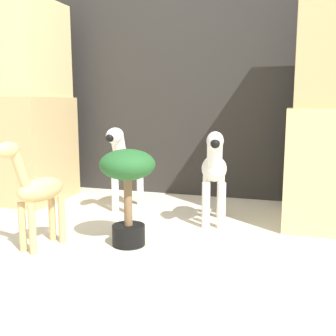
% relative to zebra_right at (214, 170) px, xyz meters
% --- Properties ---
extents(ground_plane, '(14.00, 14.00, 0.00)m').
position_rel_zebra_right_xyz_m(ground_plane, '(-0.42, -0.72, -0.35)').
color(ground_plane, beige).
extents(wall_back, '(6.40, 0.08, 2.20)m').
position_rel_zebra_right_xyz_m(wall_back, '(-0.42, 0.79, 0.75)').
color(wall_back, '#2D2B28').
rests_on(wall_back, ground_plane).
extents(rock_pillar_left, '(0.62, 0.62, 1.51)m').
position_rel_zebra_right_xyz_m(rock_pillar_left, '(-1.57, 0.24, 0.38)').
color(rock_pillar_left, tan).
rests_on(rock_pillar_left, ground_plane).
extents(zebra_right, '(0.22, 0.47, 0.60)m').
position_rel_zebra_right_xyz_m(zebra_right, '(0.00, 0.00, 0.00)').
color(zebra_right, white).
rests_on(zebra_right, ground_plane).
extents(zebra_left, '(0.17, 0.46, 0.60)m').
position_rel_zebra_right_xyz_m(zebra_left, '(-0.67, 0.16, 0.00)').
color(zebra_left, white).
rests_on(zebra_left, ground_plane).
extents(giraffe_figurine, '(0.19, 0.41, 0.58)m').
position_rel_zebra_right_xyz_m(giraffe_figurine, '(-0.80, -0.69, -0.04)').
color(giraffe_figurine, tan).
rests_on(giraffe_figurine, ground_plane).
extents(potted_palm_front, '(0.29, 0.29, 0.52)m').
position_rel_zebra_right_xyz_m(potted_palm_front, '(-0.37, -0.50, 0.01)').
color(potted_palm_front, black).
rests_on(potted_palm_front, ground_plane).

